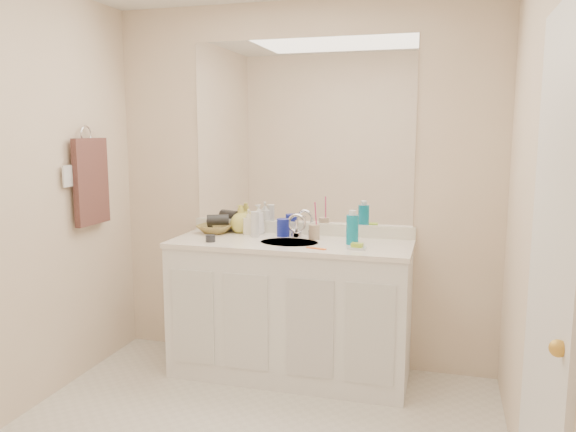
{
  "coord_description": "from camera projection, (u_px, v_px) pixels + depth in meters",
  "views": [
    {
      "loc": [
        0.93,
        -2.32,
        1.58
      ],
      "look_at": [
        0.0,
        0.97,
        1.05
      ],
      "focal_mm": 35.0,
      "sensor_mm": 36.0,
      "label": 1
    }
  ],
  "objects": [
    {
      "name": "wall_back",
      "position": [
        301.0,
        187.0,
        3.75
      ],
      "size": [
        2.6,
        0.02,
        2.4
      ],
      "primitive_type": "cube",
      "color": "beige",
      "rests_on": "floor"
    },
    {
      "name": "wall_front",
      "position": [
        17.0,
        297.0,
        1.28
      ],
      "size": [
        2.6,
        0.02,
        2.4
      ],
      "primitive_type": "cube",
      "color": "beige",
      "rests_on": "floor"
    },
    {
      "name": "wall_right",
      "position": [
        543.0,
        228.0,
        2.16
      ],
      "size": [
        0.02,
        2.6,
        2.4
      ],
      "primitive_type": "cube",
      "color": "beige",
      "rests_on": "floor"
    },
    {
      "name": "vanity_cabinet",
      "position": [
        290.0,
        311.0,
        3.61
      ],
      "size": [
        1.5,
        0.55,
        0.85
      ],
      "primitive_type": "cube",
      "color": "white",
      "rests_on": "floor"
    },
    {
      "name": "countertop",
      "position": [
        290.0,
        244.0,
        3.54
      ],
      "size": [
        1.52,
        0.57,
        0.03
      ],
      "primitive_type": "cube",
      "color": "white",
      "rests_on": "vanity_cabinet"
    },
    {
      "name": "backsplash",
      "position": [
        300.0,
        228.0,
        3.78
      ],
      "size": [
        1.52,
        0.03,
        0.08
      ],
      "primitive_type": "cube",
      "color": "white",
      "rests_on": "countertop"
    },
    {
      "name": "sink_basin",
      "position": [
        289.0,
        244.0,
        3.52
      ],
      "size": [
        0.37,
        0.37,
        0.02
      ],
      "primitive_type": "cylinder",
      "color": "#BDB6A5",
      "rests_on": "countertop"
    },
    {
      "name": "faucet",
      "position": [
        297.0,
        229.0,
        3.68
      ],
      "size": [
        0.02,
        0.02,
        0.11
      ],
      "primitive_type": "cylinder",
      "color": "silver",
      "rests_on": "countertop"
    },
    {
      "name": "mirror",
      "position": [
        301.0,
        132.0,
        3.69
      ],
      "size": [
        1.48,
        0.01,
        1.2
      ],
      "primitive_type": "cube",
      "color": "white",
      "rests_on": "wall_back"
    },
    {
      "name": "blue_mug",
      "position": [
        283.0,
        228.0,
        3.7
      ],
      "size": [
        0.11,
        0.11,
        0.12
      ],
      "primitive_type": "cylinder",
      "rotation": [
        0.0,
        0.0,
        0.42
      ],
      "color": "#17229E",
      "rests_on": "countertop"
    },
    {
      "name": "tan_cup",
      "position": [
        314.0,
        232.0,
        3.6
      ],
      "size": [
        0.08,
        0.08,
        0.1
      ],
      "primitive_type": "cylinder",
      "rotation": [
        0.0,
        0.0,
        0.12
      ],
      "color": "tan",
      "rests_on": "countertop"
    },
    {
      "name": "toothbrush",
      "position": [
        316.0,
        216.0,
        3.58
      ],
      "size": [
        0.02,
        0.04,
        0.19
      ],
      "primitive_type": "cylinder",
      "rotation": [
        0.14,
        0.0,
        -0.3
      ],
      "color": "#DA3972",
      "rests_on": "tan_cup"
    },
    {
      "name": "mouthwash_bottle",
      "position": [
        352.0,
        230.0,
        3.44
      ],
      "size": [
        0.09,
        0.09,
        0.18
      ],
      "primitive_type": "cylinder",
      "rotation": [
        0.0,
        0.0,
        -0.2
      ],
      "color": "#0D809E",
      "rests_on": "countertop"
    },
    {
      "name": "soap_dish",
      "position": [
        357.0,
        248.0,
        3.31
      ],
      "size": [
        0.1,
        0.08,
        0.01
      ],
      "primitive_type": "cube",
      "rotation": [
        0.0,
        0.0,
        0.01
      ],
      "color": "silver",
      "rests_on": "countertop"
    },
    {
      "name": "green_soap",
      "position": [
        357.0,
        245.0,
        3.31
      ],
      "size": [
        0.07,
        0.05,
        0.02
      ],
      "primitive_type": "cube",
      "rotation": [
        0.0,
        0.0,
        -0.11
      ],
      "color": "#A8D032",
      "rests_on": "soap_dish"
    },
    {
      "name": "orange_comb",
      "position": [
        316.0,
        248.0,
        3.32
      ],
      "size": [
        0.13,
        0.06,
        0.01
      ],
      "primitive_type": "cube",
      "rotation": [
        0.0,
        0.0,
        -0.28
      ],
      "color": "orange",
      "rests_on": "countertop"
    },
    {
      "name": "dark_jar",
      "position": [
        210.0,
        238.0,
        3.52
      ],
      "size": [
        0.07,
        0.07,
        0.04
      ],
      "primitive_type": "cylinder",
      "rotation": [
        0.0,
        0.0,
        -0.12
      ],
      "color": "#26282C",
      "rests_on": "countertop"
    },
    {
      "name": "extra_white_bottle",
      "position": [
        255.0,
        224.0,
        3.68
      ],
      "size": [
        0.07,
        0.07,
        0.17
      ],
      "primitive_type": "cylinder",
      "rotation": [
        0.0,
        0.0,
        -0.43
      ],
      "color": "silver",
      "rests_on": "countertop"
    },
    {
      "name": "soap_bottle_white",
      "position": [
        259.0,
        219.0,
        3.78
      ],
      "size": [
        0.1,
        0.1,
        0.2
      ],
      "primitive_type": "imported",
      "rotation": [
        0.0,
        0.0,
        -0.35
      ],
      "color": "white",
      "rests_on": "countertop"
    },
    {
      "name": "soap_bottle_cream",
      "position": [
        249.0,
        222.0,
        3.78
      ],
      "size": [
        0.1,
        0.1,
        0.17
      ],
      "primitive_type": "imported",
      "rotation": [
        0.0,
        0.0,
        0.43
      ],
      "color": "#F4ECC7",
      "rests_on": "countertop"
    },
    {
      "name": "soap_bottle_yellow",
      "position": [
        241.0,
        219.0,
        3.83
      ],
      "size": [
        0.19,
        0.19,
        0.19
      ],
      "primitive_type": "imported",
      "rotation": [
        0.0,
        0.0,
        -0.33
      ],
      "color": "#D1C851",
      "rests_on": "countertop"
    },
    {
      "name": "wicker_basket",
      "position": [
        215.0,
        229.0,
        3.83
      ],
      "size": [
        0.27,
        0.27,
        0.06
      ],
      "primitive_type": "imported",
      "rotation": [
        0.0,
        0.0,
        -0.15
      ],
      "color": "olive",
      "rests_on": "countertop"
    },
    {
      "name": "hair_dryer",
      "position": [
        218.0,
        220.0,
        3.82
      ],
      "size": [
        0.16,
        0.12,
        0.07
      ],
      "primitive_type": "cylinder",
      "rotation": [
        0.0,
        1.57,
        0.39
      ],
      "color": "black",
      "rests_on": "wicker_basket"
    },
    {
      "name": "towel_ring",
      "position": [
        86.0,
        134.0,
        3.54
      ],
      "size": [
        0.01,
        0.11,
        0.11
      ],
      "primitive_type": "torus",
      "rotation": [
        0.0,
        1.57,
        0.0
      ],
      "color": "silver",
      "rests_on": "wall_left"
    },
    {
      "name": "hand_towel",
      "position": [
        91.0,
        182.0,
        3.58
      ],
      "size": [
        0.04,
        0.32,
        0.55
      ],
      "primitive_type": "cube",
      "color": "#3A211F",
      "rests_on": "towel_ring"
    },
    {
      "name": "switch_plate",
      "position": [
        68.0,
        176.0,
        3.39
      ],
      "size": [
        0.01,
        0.08,
        0.13
      ],
      "primitive_type": "cube",
      "color": "white",
      "rests_on": "wall_left"
    },
    {
      "name": "door",
      "position": [
        550.0,
        300.0,
        1.91
      ],
      "size": [
        0.02,
        0.82,
        2.0
      ],
      "primitive_type": "cube",
      "color": "white",
      "rests_on": "floor"
    }
  ]
}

